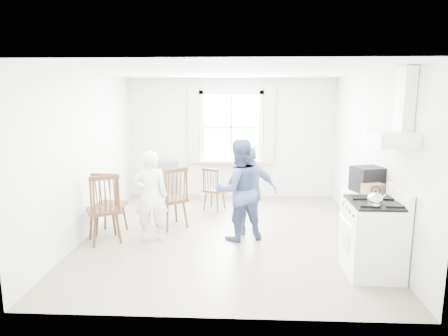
{
  "coord_description": "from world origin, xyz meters",
  "views": [
    {
      "loc": [
        0.25,
        -6.24,
        2.28
      ],
      "look_at": [
        -0.05,
        0.2,
        1.07
      ],
      "focal_mm": 32.0,
      "sensor_mm": 36.0,
      "label": 1
    }
  ],
  "objects_px": {
    "windsor_chair_b": "(107,197)",
    "windsor_chair_c": "(104,202)",
    "person_left": "(151,196)",
    "person_right": "(250,191)",
    "person_mid": "(239,190)",
    "stereo_stack": "(368,179)",
    "low_cabinet": "(362,222)",
    "gas_stove": "(373,237)",
    "windsor_chair_a": "(175,192)"
  },
  "relations": [
    {
      "from": "low_cabinet",
      "to": "person_right",
      "type": "bearing_deg",
      "value": 156.73
    },
    {
      "from": "windsor_chair_a",
      "to": "stereo_stack",
      "type": "bearing_deg",
      "value": -15.89
    },
    {
      "from": "person_mid",
      "to": "gas_stove",
      "type": "bearing_deg",
      "value": 126.71
    },
    {
      "from": "windsor_chair_b",
      "to": "person_mid",
      "type": "distance_m",
      "value": 2.11
    },
    {
      "from": "stereo_stack",
      "to": "gas_stove",
      "type": "bearing_deg",
      "value": -99.18
    },
    {
      "from": "windsor_chair_c",
      "to": "person_left",
      "type": "relative_size",
      "value": 0.77
    },
    {
      "from": "windsor_chair_c",
      "to": "low_cabinet",
      "type": "bearing_deg",
      "value": -2.0
    },
    {
      "from": "gas_stove",
      "to": "person_right",
      "type": "height_order",
      "value": "person_right"
    },
    {
      "from": "person_left",
      "to": "windsor_chair_c",
      "type": "bearing_deg",
      "value": 4.35
    },
    {
      "from": "stereo_stack",
      "to": "person_right",
      "type": "distance_m",
      "value": 1.81
    },
    {
      "from": "person_right",
      "to": "gas_stove",
      "type": "bearing_deg",
      "value": 136.61
    },
    {
      "from": "windsor_chair_b",
      "to": "windsor_chair_c",
      "type": "bearing_deg",
      "value": -77.31
    },
    {
      "from": "windsor_chair_c",
      "to": "person_mid",
      "type": "relative_size",
      "value": 0.69
    },
    {
      "from": "windsor_chair_c",
      "to": "person_mid",
      "type": "xyz_separation_m",
      "value": [
        2.02,
        0.31,
        0.13
      ]
    },
    {
      "from": "gas_stove",
      "to": "person_left",
      "type": "distance_m",
      "value": 3.25
    },
    {
      "from": "gas_stove",
      "to": "windsor_chair_b",
      "type": "relative_size",
      "value": 1.06
    },
    {
      "from": "person_left",
      "to": "stereo_stack",
      "type": "bearing_deg",
      "value": 162.64
    },
    {
      "from": "windsor_chair_b",
      "to": "person_left",
      "type": "distance_m",
      "value": 0.76
    },
    {
      "from": "person_left",
      "to": "low_cabinet",
      "type": "bearing_deg",
      "value": 161.9
    },
    {
      "from": "person_left",
      "to": "person_right",
      "type": "height_order",
      "value": "person_right"
    },
    {
      "from": "stereo_stack",
      "to": "person_mid",
      "type": "xyz_separation_m",
      "value": [
        -1.83,
        0.41,
        -0.28
      ]
    },
    {
      "from": "stereo_stack",
      "to": "windsor_chair_a",
      "type": "height_order",
      "value": "stereo_stack"
    },
    {
      "from": "low_cabinet",
      "to": "person_mid",
      "type": "relative_size",
      "value": 0.57
    },
    {
      "from": "gas_stove",
      "to": "person_right",
      "type": "relative_size",
      "value": 0.78
    },
    {
      "from": "windsor_chair_a",
      "to": "person_mid",
      "type": "distance_m",
      "value": 1.17
    },
    {
      "from": "windsor_chair_c",
      "to": "person_mid",
      "type": "distance_m",
      "value": 2.05
    },
    {
      "from": "gas_stove",
      "to": "person_left",
      "type": "relative_size",
      "value": 0.79
    },
    {
      "from": "low_cabinet",
      "to": "stereo_stack",
      "type": "distance_m",
      "value": 0.63
    },
    {
      "from": "person_left",
      "to": "person_right",
      "type": "relative_size",
      "value": 0.99
    },
    {
      "from": "windsor_chair_b",
      "to": "person_right",
      "type": "relative_size",
      "value": 0.73
    },
    {
      "from": "windsor_chair_b",
      "to": "windsor_chair_c",
      "type": "xyz_separation_m",
      "value": [
        0.08,
        -0.36,
        0.02
      ]
    },
    {
      "from": "stereo_stack",
      "to": "person_mid",
      "type": "height_order",
      "value": "person_mid"
    },
    {
      "from": "windsor_chair_b",
      "to": "low_cabinet",
      "type": "bearing_deg",
      "value": -7.21
    },
    {
      "from": "gas_stove",
      "to": "stereo_stack",
      "type": "xyz_separation_m",
      "value": [
        0.12,
        0.74,
        0.59
      ]
    },
    {
      "from": "gas_stove",
      "to": "stereo_stack",
      "type": "relative_size",
      "value": 2.31
    },
    {
      "from": "gas_stove",
      "to": "person_right",
      "type": "xyz_separation_m",
      "value": [
        -1.53,
        1.39,
        0.24
      ]
    },
    {
      "from": "stereo_stack",
      "to": "person_mid",
      "type": "bearing_deg",
      "value": 167.43
    },
    {
      "from": "windsor_chair_c",
      "to": "person_left",
      "type": "distance_m",
      "value": 0.69
    },
    {
      "from": "windsor_chair_a",
      "to": "person_left",
      "type": "relative_size",
      "value": 0.75
    },
    {
      "from": "gas_stove",
      "to": "windsor_chair_a",
      "type": "distance_m",
      "value": 3.21
    },
    {
      "from": "low_cabinet",
      "to": "stereo_stack",
      "type": "xyz_separation_m",
      "value": [
        0.05,
        0.04,
        0.63
      ]
    },
    {
      "from": "person_left",
      "to": "person_right",
      "type": "xyz_separation_m",
      "value": [
        1.55,
        0.36,
        0.01
      ]
    },
    {
      "from": "windsor_chair_b",
      "to": "person_left",
      "type": "relative_size",
      "value": 0.74
    },
    {
      "from": "windsor_chair_b",
      "to": "windsor_chair_c",
      "type": "height_order",
      "value": "windsor_chair_c"
    },
    {
      "from": "person_mid",
      "to": "windsor_chair_b",
      "type": "bearing_deg",
      "value": -20.82
    },
    {
      "from": "low_cabinet",
      "to": "person_right",
      "type": "relative_size",
      "value": 0.62
    },
    {
      "from": "windsor_chair_c",
      "to": "person_left",
      "type": "xyz_separation_m",
      "value": [
        0.66,
        0.2,
        0.04
      ]
    },
    {
      "from": "stereo_stack",
      "to": "windsor_chair_b",
      "type": "height_order",
      "value": "stereo_stack"
    },
    {
      "from": "windsor_chair_a",
      "to": "person_left",
      "type": "bearing_deg",
      "value": -117.26
    },
    {
      "from": "person_right",
      "to": "windsor_chair_c",
      "type": "bearing_deg",
      "value": 12.93
    }
  ]
}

